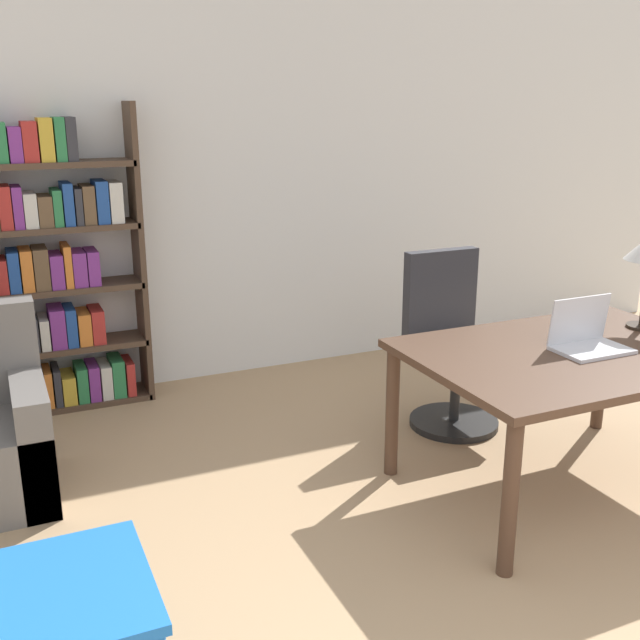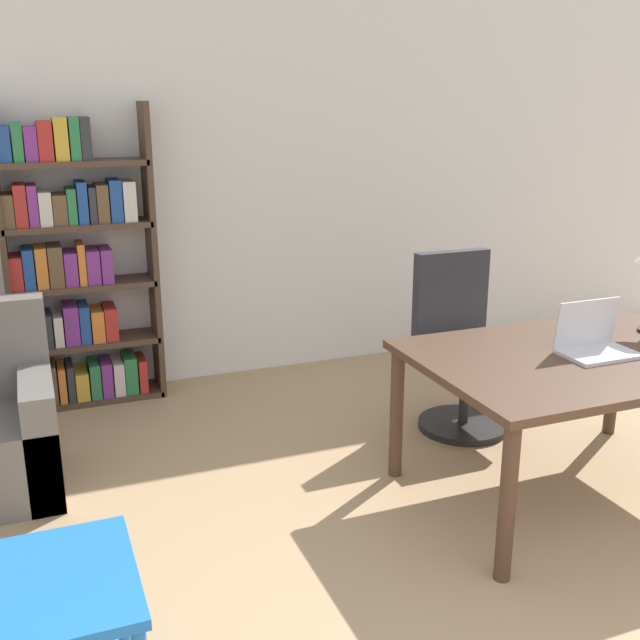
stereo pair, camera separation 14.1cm
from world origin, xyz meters
TOP-DOWN VIEW (x-y plane):
  - wall_back at (0.00, 4.53)m, footprint 8.00×0.06m
  - desk at (1.04, 2.19)m, footprint 1.55×1.09m
  - laptop at (1.11, 2.17)m, footprint 0.35×0.24m
  - office_chair at (0.97, 3.13)m, footprint 0.54×0.54m
  - side_table_blue at (-1.47, 1.61)m, footprint 0.64×0.59m
  - bookshelf at (-1.11, 4.34)m, footprint 0.92×0.28m

SIDE VIEW (x-z plane):
  - side_table_blue at x=-1.47m, z-range 0.18..0.69m
  - office_chair at x=0.97m, z-range -0.05..1.00m
  - desk at x=1.04m, z-range 0.29..1.03m
  - laptop at x=1.11m, z-range 0.67..0.92m
  - bookshelf at x=-1.11m, z-range -0.07..1.83m
  - wall_back at x=0.00m, z-range 0.00..2.70m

